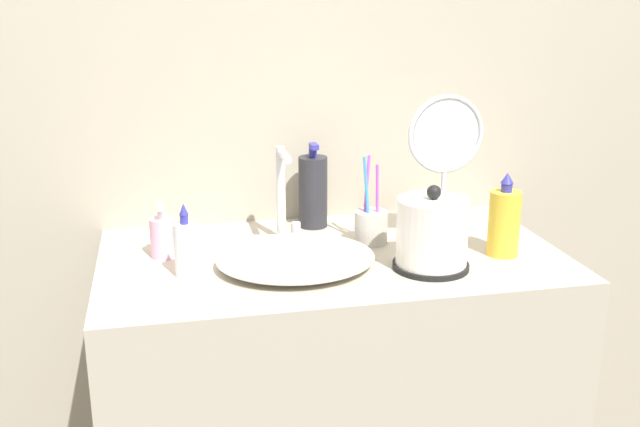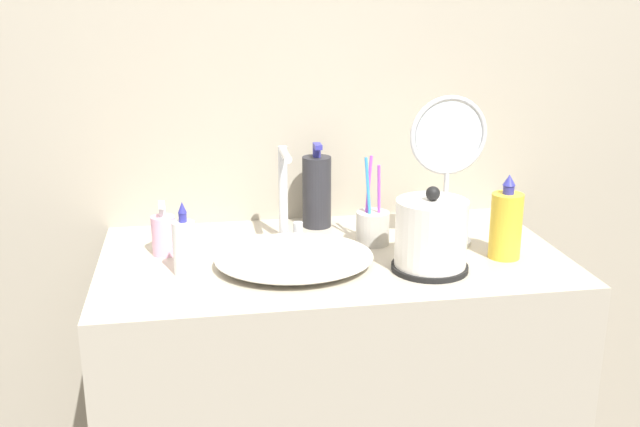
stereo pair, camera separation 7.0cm
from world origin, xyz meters
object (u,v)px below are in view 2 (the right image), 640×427
(electric_kettle, at_px, (431,238))
(vanity_mirror, at_px, (447,164))
(faucet, at_px, (286,191))
(mouthwash_bottle, at_px, (184,246))
(shampoo_bottle, at_px, (506,224))
(hand_cream_bottle, at_px, (164,235))
(toothbrush_cup, at_px, (373,226))
(lotion_bottle, at_px, (316,191))

(electric_kettle, distance_m, vanity_mirror, 0.22)
(faucet, height_order, mouthwash_bottle, faucet)
(faucet, bearing_deg, shampoo_bottle, -23.27)
(hand_cream_bottle, bearing_deg, toothbrush_cup, -0.81)
(toothbrush_cup, height_order, shampoo_bottle, toothbrush_cup)
(electric_kettle, distance_m, lotion_bottle, 0.40)
(faucet, bearing_deg, toothbrush_cup, -16.84)
(toothbrush_cup, relative_size, vanity_mirror, 0.60)
(faucet, bearing_deg, mouthwash_bottle, -143.00)
(faucet, xyz_separation_m, electric_kettle, (0.28, -0.25, -0.05))
(faucet, height_order, hand_cream_bottle, faucet)
(faucet, height_order, toothbrush_cup, faucet)
(mouthwash_bottle, bearing_deg, toothbrush_cup, 15.37)
(hand_cream_bottle, relative_size, vanity_mirror, 0.36)
(toothbrush_cup, bearing_deg, vanity_mirror, -7.70)
(electric_kettle, distance_m, shampoo_bottle, 0.20)
(lotion_bottle, height_order, hand_cream_bottle, lotion_bottle)
(shampoo_bottle, xyz_separation_m, mouthwash_bottle, (-0.71, 0.02, -0.02))
(hand_cream_bottle, height_order, vanity_mirror, vanity_mirror)
(lotion_bottle, bearing_deg, toothbrush_cup, -54.67)
(shampoo_bottle, relative_size, hand_cream_bottle, 1.52)
(electric_kettle, height_order, lotion_bottle, lotion_bottle)
(shampoo_bottle, height_order, mouthwash_bottle, shampoo_bottle)
(faucet, distance_m, mouthwash_bottle, 0.31)
(electric_kettle, distance_m, toothbrush_cup, 0.21)
(vanity_mirror, bearing_deg, toothbrush_cup, 172.30)
(vanity_mirror, bearing_deg, mouthwash_bottle, -170.87)
(electric_kettle, xyz_separation_m, toothbrush_cup, (-0.08, 0.19, -0.03))
(electric_kettle, bearing_deg, faucet, 138.41)
(mouthwash_bottle, height_order, hand_cream_bottle, mouthwash_bottle)
(toothbrush_cup, relative_size, mouthwash_bottle, 1.32)
(toothbrush_cup, bearing_deg, mouthwash_bottle, -164.63)
(mouthwash_bottle, bearing_deg, shampoo_bottle, -1.72)
(faucet, distance_m, electric_kettle, 0.38)
(faucet, distance_m, lotion_bottle, 0.13)
(lotion_bottle, bearing_deg, faucet, -132.76)
(hand_cream_bottle, bearing_deg, vanity_mirror, -2.60)
(faucet, height_order, vanity_mirror, vanity_mirror)
(lotion_bottle, relative_size, mouthwash_bottle, 1.36)
(lotion_bottle, xyz_separation_m, shampoo_bottle, (0.38, -0.30, -0.01))
(faucet, relative_size, electric_kettle, 1.22)
(shampoo_bottle, bearing_deg, toothbrush_cup, 152.36)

